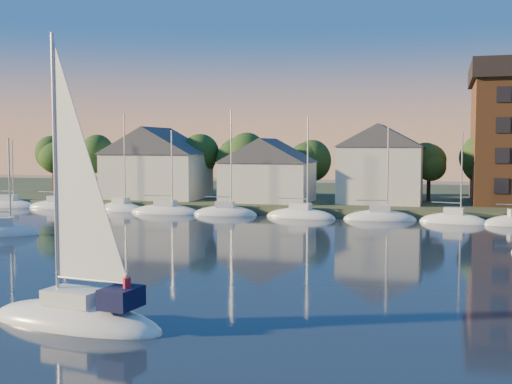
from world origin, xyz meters
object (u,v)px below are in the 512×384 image
at_px(drifting_sailboat_left, 4,235).
at_px(clubhouse_centre, 268,169).
at_px(hero_sailboat, 77,312).
at_px(clubhouse_east, 381,163).
at_px(clubhouse_west, 157,162).

bearing_deg(drifting_sailboat_left, clubhouse_centre, 30.22).
bearing_deg(drifting_sailboat_left, hero_sailboat, -77.66).
distance_m(clubhouse_centre, clubhouse_east, 14.17).
height_order(clubhouse_east, hero_sailboat, hero_sailboat).
height_order(clubhouse_centre, hero_sailboat, hero_sailboat).
xyz_separation_m(clubhouse_centre, hero_sailboat, (5.88, -53.73, -4.54)).
xyz_separation_m(hero_sailboat, drifting_sailboat_left, (-22.35, 23.57, -0.50)).
distance_m(clubhouse_east, hero_sailboat, 56.58).
bearing_deg(hero_sailboat, clubhouse_east, -91.72).
bearing_deg(drifting_sailboat_left, clubhouse_east, 15.40).
xyz_separation_m(clubhouse_west, clubhouse_centre, (16.00, -1.00, -0.80)).
xyz_separation_m(clubhouse_west, clubhouse_east, (30.00, 1.00, 0.07)).
bearing_deg(drifting_sailboat_left, clubhouse_west, 57.99).
xyz_separation_m(clubhouse_east, drifting_sailboat_left, (-30.47, -32.16, -5.90)).
bearing_deg(clubhouse_west, clubhouse_east, 1.91).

